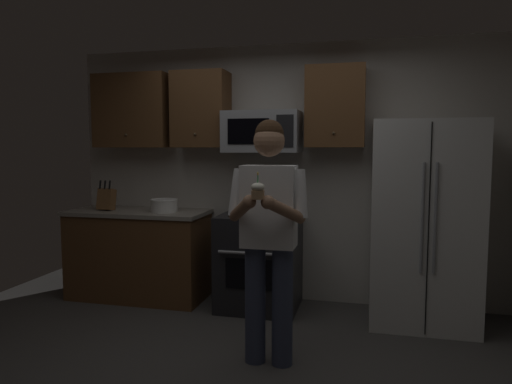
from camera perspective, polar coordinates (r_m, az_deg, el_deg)
ground_plane at (r=3.48m, az=-2.52°, el=-21.27°), size 6.00×6.00×0.00m
wall_back at (r=4.82m, az=3.22°, el=2.25°), size 4.40×0.10×2.60m
oven_range at (r=4.60m, az=0.41°, el=-8.47°), size 0.76×0.70×0.93m
microwave at (r=4.58m, az=0.77°, el=7.36°), size 0.74×0.41×0.40m
refrigerator at (r=4.38m, az=19.80°, el=-3.62°), size 0.90×0.75×1.80m
cabinet_row_upper at (r=4.81m, az=-5.88°, el=9.98°), size 2.78×0.36×0.76m
counter_left at (r=5.07m, az=-14.12°, el=-7.33°), size 1.44×0.66×0.92m
knife_block at (r=5.09m, az=-17.83°, el=-0.84°), size 0.16×0.15×0.32m
bowl_large_white at (r=4.80m, az=-11.17°, el=-1.59°), size 0.28×0.28×0.13m
person at (r=3.31m, az=1.55°, el=-4.45°), size 0.60×0.48×1.76m
cupcake at (r=2.95m, az=0.22°, el=0.17°), size 0.09×0.09×0.17m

